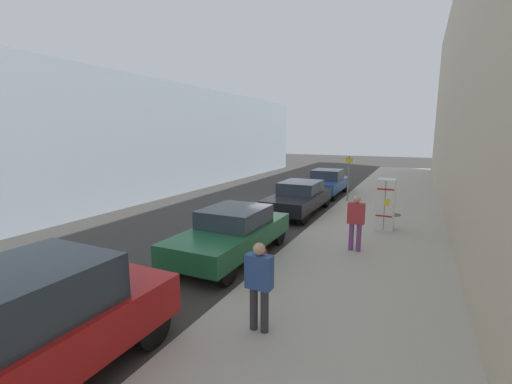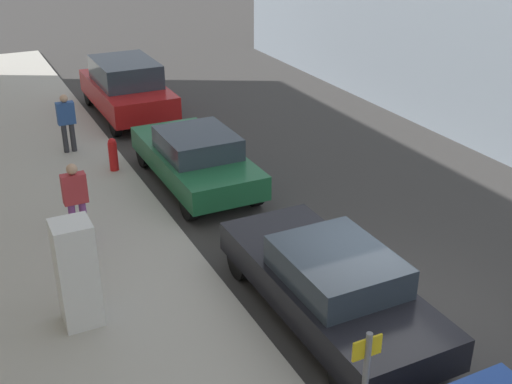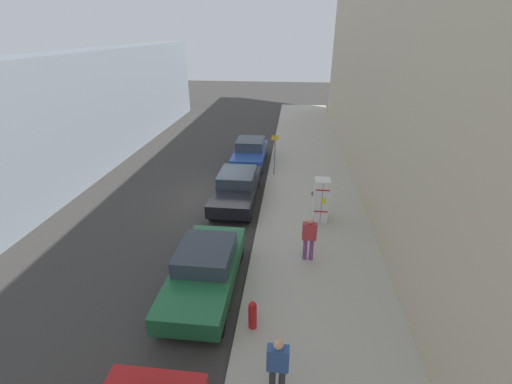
% 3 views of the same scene
% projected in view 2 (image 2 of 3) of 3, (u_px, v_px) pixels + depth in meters
% --- Properties ---
extents(ground_plane, '(80.00, 80.00, 0.00)m').
position_uv_depth(ground_plane, '(372.00, 311.00, 10.88)').
color(ground_plane, '#383533').
extents(discarded_refrigerator, '(0.60, 0.62, 1.80)m').
position_uv_depth(discarded_refrigerator, '(77.00, 273.00, 10.05)').
color(discarded_refrigerator, white).
rests_on(discarded_refrigerator, sidewalk_slab).
extents(fire_hydrant, '(0.22, 0.22, 0.84)m').
position_uv_depth(fire_hydrant, '(113.00, 154.00, 15.85)').
color(fire_hydrant, red).
rests_on(fire_hydrant, sidewalk_slab).
extents(pedestrian_walking_far, '(0.47, 0.22, 1.62)m').
position_uv_depth(pedestrian_walking_far, '(75.00, 197.00, 12.49)').
color(pedestrian_walking_far, '#7A3D7F').
rests_on(pedestrian_walking_far, sidewalk_slab).
extents(pedestrian_standing_near, '(0.45, 0.22, 1.57)m').
position_uv_depth(pedestrian_standing_near, '(67.00, 119.00, 16.78)').
color(pedestrian_standing_near, '#333338').
rests_on(pedestrian_standing_near, sidewalk_slab).
extents(parked_sedan_dark, '(1.80, 4.70, 1.38)m').
position_uv_depth(parked_sedan_dark, '(330.00, 283.00, 10.37)').
color(parked_sedan_dark, black).
rests_on(parked_sedan_dark, ground).
extents(parked_sedan_green, '(1.82, 4.45, 1.39)m').
position_uv_depth(parked_sedan_green, '(195.00, 157.00, 15.22)').
color(parked_sedan_green, '#1E6038').
rests_on(parked_sedan_green, ground).
extents(parked_suv_red, '(1.95, 4.50, 1.76)m').
position_uv_depth(parked_suv_red, '(127.00, 87.00, 19.90)').
color(parked_suv_red, red).
rests_on(parked_suv_red, ground).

